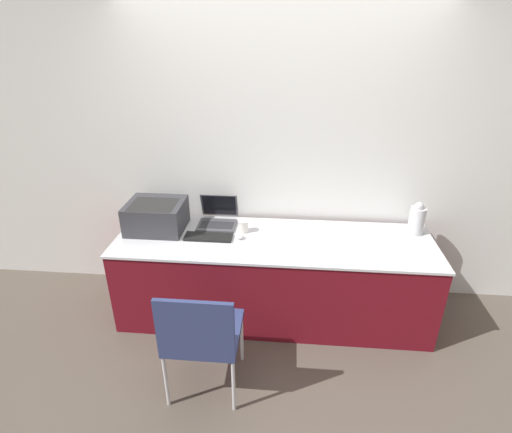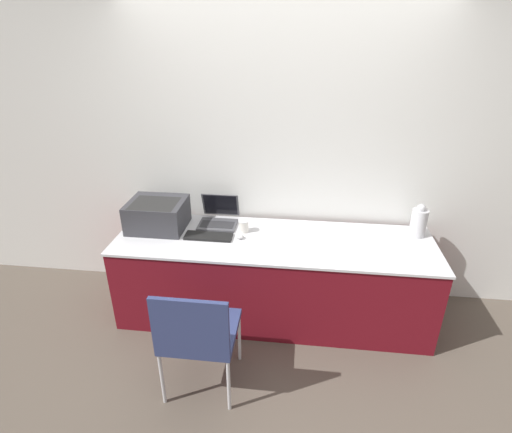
% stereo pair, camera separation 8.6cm
% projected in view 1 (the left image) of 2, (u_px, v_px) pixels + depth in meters
% --- Properties ---
extents(ground_plane, '(14.00, 14.00, 0.00)m').
position_uv_depth(ground_plane, '(270.00, 342.00, 3.19)').
color(ground_plane, brown).
extents(wall_back, '(8.00, 0.05, 2.60)m').
position_uv_depth(wall_back, '(278.00, 154.00, 3.36)').
color(wall_back, silver).
rests_on(wall_back, ground_plane).
extents(table, '(2.56, 0.76, 0.73)m').
position_uv_depth(table, '(273.00, 277.00, 3.36)').
color(table, maroon).
rests_on(table, ground_plane).
extents(printer, '(0.46, 0.40, 0.24)m').
position_uv_depth(printer, '(156.00, 215.00, 3.31)').
color(printer, '#333338').
rests_on(printer, table).
extents(laptop_left, '(0.32, 0.31, 0.24)m').
position_uv_depth(laptop_left, '(218.00, 218.00, 3.44)').
color(laptop_left, '#4C4C51').
rests_on(laptop_left, table).
extents(external_keyboard, '(0.39, 0.14, 0.02)m').
position_uv_depth(external_keyboard, '(208.00, 237.00, 3.22)').
color(external_keyboard, black).
rests_on(external_keyboard, table).
extents(coffee_cup, '(0.09, 0.09, 0.10)m').
position_uv_depth(coffee_cup, '(243.00, 226.00, 3.30)').
color(coffee_cup, white).
rests_on(coffee_cup, table).
extents(mouse, '(0.06, 0.06, 0.04)m').
position_uv_depth(mouse, '(240.00, 237.00, 3.20)').
color(mouse, silver).
rests_on(mouse, table).
extents(metal_pitcher, '(0.13, 0.13, 0.28)m').
position_uv_depth(metal_pitcher, '(417.00, 219.00, 3.25)').
color(metal_pitcher, silver).
rests_on(metal_pitcher, table).
extents(chair, '(0.48, 0.47, 0.87)m').
position_uv_depth(chair, '(201.00, 333.00, 2.55)').
color(chair, navy).
rests_on(chair, ground_plane).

